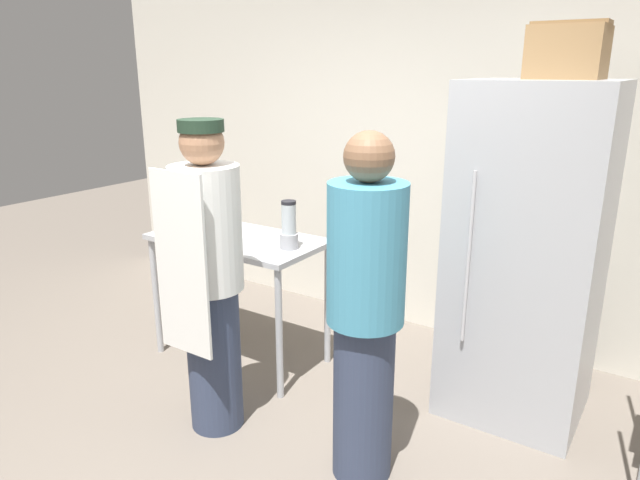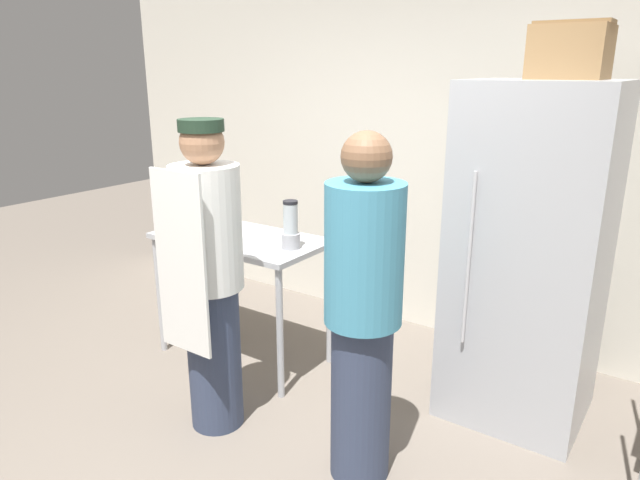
% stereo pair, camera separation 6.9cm
% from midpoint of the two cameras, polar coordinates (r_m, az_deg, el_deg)
% --- Properties ---
extents(back_wall, '(6.40, 0.12, 2.79)m').
position_cam_midpoint_polar(back_wall, '(4.40, 10.97, 8.58)').
color(back_wall, silver).
rests_on(back_wall, ground_plane).
extents(refrigerator, '(0.78, 0.75, 1.95)m').
position_cam_midpoint_polar(refrigerator, '(3.45, 19.43, -1.54)').
color(refrigerator, '#ADAFB5').
rests_on(refrigerator, ground_plane).
extents(prep_counter, '(1.19, 0.63, 0.90)m').
position_cam_midpoint_polar(prep_counter, '(3.95, -8.67, -1.18)').
color(prep_counter, '#ADAFB5').
rests_on(prep_counter, ground_plane).
extents(donut_box, '(0.26, 0.19, 0.23)m').
position_cam_midpoint_polar(donut_box, '(3.86, -11.92, 0.61)').
color(donut_box, silver).
rests_on(donut_box, prep_counter).
extents(blender_pitcher, '(0.12, 0.12, 0.31)m').
position_cam_midpoint_polar(blender_pitcher, '(3.59, -3.67, 1.25)').
color(blender_pitcher, '#99999E').
rests_on(blender_pitcher, prep_counter).
extents(binder_stack, '(0.28, 0.23, 0.16)m').
position_cam_midpoint_polar(binder_stack, '(4.23, -12.05, 2.52)').
color(binder_stack, '#2D5193').
rests_on(binder_stack, prep_counter).
extents(cardboard_storage_box, '(0.37, 0.34, 0.28)m').
position_cam_midpoint_polar(cardboard_storage_box, '(3.31, 22.98, 16.97)').
color(cardboard_storage_box, '#937047').
rests_on(cardboard_storage_box, refrigerator).
extents(person_baker, '(0.37, 0.39, 1.76)m').
position_cam_midpoint_polar(person_baker, '(3.16, -11.66, -3.66)').
color(person_baker, '#333D56').
rests_on(person_baker, ground_plane).
extents(person_customer, '(0.37, 0.37, 1.74)m').
position_cam_midpoint_polar(person_customer, '(2.73, 3.82, -7.22)').
color(person_customer, '#333D56').
rests_on(person_customer, ground_plane).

